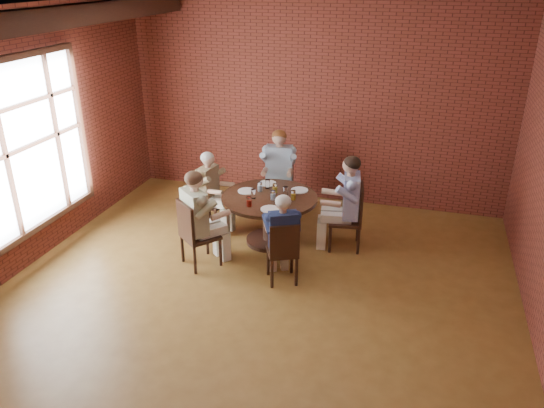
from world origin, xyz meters
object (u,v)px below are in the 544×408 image
(diner_b, at_px, (279,172))
(diner_d, at_px, (199,219))
(chair_d, at_px, (194,232))
(diner_e, at_px, (282,239))
(chair_e, at_px, (283,250))
(smartphone, at_px, (281,208))
(dining_table, at_px, (269,210))
(chair_b, at_px, (279,180))
(diner_a, at_px, (346,203))
(chair_c, at_px, (208,199))
(chair_a, at_px, (352,215))
(diner_c, at_px, (211,192))

(diner_b, bearing_deg, diner_d, -114.24)
(chair_d, distance_m, diner_e, 1.26)
(chair_e, distance_m, diner_e, 0.15)
(chair_e, relative_size, smartphone, 6.81)
(dining_table, xyz_separation_m, chair_b, (-0.20, 1.23, -0.00))
(diner_a, relative_size, smartphone, 10.87)
(chair_d, bearing_deg, diner_e, -141.67)
(diner_d, bearing_deg, chair_c, -32.85)
(chair_d, xyz_separation_m, chair_e, (1.28, -0.09, -0.04))
(diner_a, relative_size, chair_d, 1.46)
(diner_a, relative_size, chair_c, 1.57)
(chair_d, bearing_deg, chair_b, -65.62)
(chair_d, bearing_deg, dining_table, -90.00)
(diner_b, height_order, chair_d, diner_b)
(chair_a, bearing_deg, diner_b, -133.45)
(diner_c, bearing_deg, chair_a, -79.58)
(chair_a, distance_m, diner_d, 2.21)
(diner_b, relative_size, diner_c, 1.11)
(chair_b, bearing_deg, chair_d, -114.22)
(diner_a, xyz_separation_m, chair_e, (-0.60, -1.22, -0.22))
(chair_b, height_order, diner_e, diner_e)
(chair_d, xyz_separation_m, diner_d, (0.06, 0.07, 0.17))
(chair_b, distance_m, chair_c, 1.36)
(diner_b, distance_m, diner_c, 1.26)
(chair_c, bearing_deg, dining_table, -90.00)
(chair_b, height_order, chair_d, chair_b)
(chair_a, distance_m, diner_c, 2.19)
(dining_table, bearing_deg, chair_c, 169.91)
(smartphone, bearing_deg, chair_c, 166.41)
(chair_a, distance_m, smartphone, 1.09)
(chair_b, bearing_deg, dining_table, -90.00)
(diner_a, relative_size, diner_e, 1.14)
(chair_c, bearing_deg, chair_e, -118.14)
(chair_c, bearing_deg, chair_d, -156.03)
(chair_e, distance_m, smartphone, 0.79)
(diner_b, xyz_separation_m, chair_d, (-0.60, -2.09, -0.18))
(chair_d, distance_m, smartphone, 1.24)
(diner_e, bearing_deg, smartphone, -98.29)
(diner_b, height_order, diner_c, diner_b)
(diner_c, xyz_separation_m, chair_d, (0.21, -1.13, -0.11))
(dining_table, relative_size, chair_d, 1.46)
(chair_e, bearing_deg, chair_a, -144.96)
(dining_table, xyz_separation_m, chair_d, (-0.79, -0.95, -0.01))
(dining_table, relative_size, smartphone, 10.86)
(dining_table, distance_m, diner_b, 1.16)
(diner_a, xyz_separation_m, chair_c, (-2.17, 0.02, -0.21))
(chair_b, bearing_deg, chair_e, -82.10)
(diner_d, relative_size, diner_e, 1.12)
(chair_c, xyz_separation_m, chair_d, (0.28, -1.14, 0.03))
(chair_b, distance_m, diner_d, 2.18)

